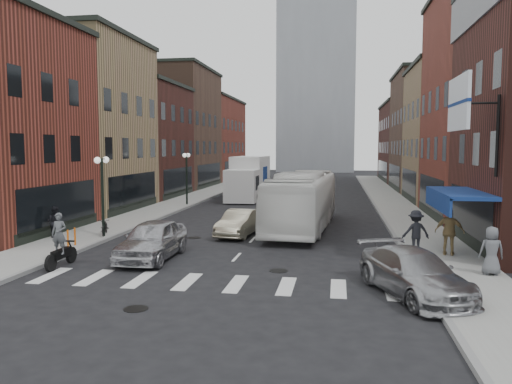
# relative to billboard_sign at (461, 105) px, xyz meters

# --- Properties ---
(ground) EXTENTS (160.00, 160.00, 0.00)m
(ground) POSITION_rel_billboard_sign_xyz_m (-8.59, -0.50, -6.13)
(ground) COLOR black
(ground) RESTS_ON ground
(sidewalk_left) EXTENTS (3.00, 74.00, 0.15)m
(sidewalk_left) POSITION_rel_billboard_sign_xyz_m (-17.09, 21.50, -6.06)
(sidewalk_left) COLOR gray
(sidewalk_left) RESTS_ON ground
(sidewalk_right) EXTENTS (3.00, 74.00, 0.15)m
(sidewalk_right) POSITION_rel_billboard_sign_xyz_m (-0.09, 21.50, -6.06)
(sidewalk_right) COLOR gray
(sidewalk_right) RESTS_ON ground
(curb_left) EXTENTS (0.20, 74.00, 0.16)m
(curb_left) POSITION_rel_billboard_sign_xyz_m (-15.59, 21.50, -6.13)
(curb_left) COLOR gray
(curb_left) RESTS_ON ground
(curb_right) EXTENTS (0.20, 74.00, 0.16)m
(curb_right) POSITION_rel_billboard_sign_xyz_m (-1.59, 21.50, -6.13)
(curb_right) COLOR gray
(curb_right) RESTS_ON ground
(crosswalk_stripes) EXTENTS (12.00, 2.20, 0.01)m
(crosswalk_stripes) POSITION_rel_billboard_sign_xyz_m (-8.59, -3.50, -6.13)
(crosswalk_stripes) COLOR silver
(crosswalk_stripes) RESTS_ON ground
(bldg_left_mid_a) EXTENTS (10.30, 10.20, 12.30)m
(bldg_left_mid_a) POSITION_rel_billboard_sign_xyz_m (-23.58, 13.50, 0.02)
(bldg_left_mid_a) COLOR #A08658
(bldg_left_mid_a) RESTS_ON ground
(bldg_left_mid_b) EXTENTS (10.30, 10.20, 10.30)m
(bldg_left_mid_b) POSITION_rel_billboard_sign_xyz_m (-23.58, 23.50, -0.98)
(bldg_left_mid_b) COLOR #401C16
(bldg_left_mid_b) RESTS_ON ground
(bldg_left_far_a) EXTENTS (10.30, 12.20, 13.30)m
(bldg_left_far_a) POSITION_rel_billboard_sign_xyz_m (-23.58, 34.50, 0.52)
(bldg_left_far_a) COLOR #4D3426
(bldg_left_far_a) RESTS_ON ground
(bldg_left_far_b) EXTENTS (10.30, 16.20, 11.30)m
(bldg_left_far_b) POSITION_rel_billboard_sign_xyz_m (-23.58, 48.50, -0.48)
(bldg_left_far_b) COLOR maroon
(bldg_left_far_b) RESTS_ON ground
(bldg_right_mid_b) EXTENTS (10.30, 10.20, 11.30)m
(bldg_right_mid_b) POSITION_rel_billboard_sign_xyz_m (6.41, 23.50, -0.48)
(bldg_right_mid_b) COLOR #A08658
(bldg_right_mid_b) RESTS_ON ground
(bldg_right_far_a) EXTENTS (10.30, 12.20, 12.30)m
(bldg_right_far_a) POSITION_rel_billboard_sign_xyz_m (6.41, 34.50, 0.02)
(bldg_right_far_a) COLOR #4D3426
(bldg_right_far_a) RESTS_ON ground
(bldg_right_far_b) EXTENTS (10.30, 16.20, 10.30)m
(bldg_right_far_b) POSITION_rel_billboard_sign_xyz_m (6.41, 48.50, -0.98)
(bldg_right_far_b) COLOR #401C16
(bldg_right_far_b) RESTS_ON ground
(awning_blue) EXTENTS (1.80, 5.00, 0.78)m
(awning_blue) POSITION_rel_billboard_sign_xyz_m (0.34, 2.00, -3.50)
(awning_blue) COLOR navy
(awning_blue) RESTS_ON ground
(billboard_sign) EXTENTS (1.52, 3.00, 3.70)m
(billboard_sign) POSITION_rel_billboard_sign_xyz_m (0.00, 0.00, 0.00)
(billboard_sign) COLOR black
(billboard_sign) RESTS_ON ground
(distant_tower) EXTENTS (14.00, 14.00, 50.00)m
(distant_tower) POSITION_rel_billboard_sign_xyz_m (-8.59, 77.50, 18.87)
(distant_tower) COLOR #9399A0
(distant_tower) RESTS_ON ground
(streetlamp_near) EXTENTS (0.32, 1.22, 4.11)m
(streetlamp_near) POSITION_rel_billboard_sign_xyz_m (-15.99, 3.50, -3.22)
(streetlamp_near) COLOR black
(streetlamp_near) RESTS_ON ground
(streetlamp_far) EXTENTS (0.32, 1.22, 4.11)m
(streetlamp_far) POSITION_rel_billboard_sign_xyz_m (-15.99, 17.50, -3.22)
(streetlamp_far) COLOR black
(streetlamp_far) RESTS_ON ground
(bike_rack) EXTENTS (0.08, 0.68, 0.80)m
(bike_rack) POSITION_rel_billboard_sign_xyz_m (-16.19, 0.80, -5.58)
(bike_rack) COLOR #D8590C
(bike_rack) RESTS_ON sidewalk_left
(box_truck) EXTENTS (2.78, 8.65, 3.74)m
(box_truck) POSITION_rel_billboard_sign_xyz_m (-12.15, 23.09, -4.28)
(box_truck) COLOR silver
(box_truck) RESTS_ON ground
(motorcycle_rider) EXTENTS (0.59, 2.07, 2.11)m
(motorcycle_rider) POSITION_rel_billboard_sign_xyz_m (-14.89, -2.30, -5.15)
(motorcycle_rider) COLOR black
(motorcycle_rider) RESTS_ON ground
(transit_bus) EXTENTS (3.51, 11.65, 3.20)m
(transit_bus) POSITION_rel_billboard_sign_xyz_m (-6.37, 8.17, -4.53)
(transit_bus) COLOR white
(transit_bus) RESTS_ON ground
(sedan_left_near) EXTENTS (1.91, 4.74, 1.61)m
(sedan_left_near) POSITION_rel_billboard_sign_xyz_m (-11.94, -0.38, -5.33)
(sedan_left_near) COLOR #B6B6BB
(sedan_left_near) RESTS_ON ground
(sedan_left_far) EXTENTS (1.95, 4.20, 1.33)m
(sedan_left_far) POSITION_rel_billboard_sign_xyz_m (-9.45, 5.50, -5.47)
(sedan_left_far) COLOR beige
(sedan_left_far) RESTS_ON ground
(curb_car) EXTENTS (3.65, 5.28, 1.42)m
(curb_car) POSITION_rel_billboard_sign_xyz_m (-2.09, -3.91, -5.42)
(curb_car) COLOR #A3A4A8
(curb_car) RESTS_ON ground
(parked_bicycle) EXTENTS (1.01, 1.66, 0.82)m
(parked_bicycle) POSITION_rel_billboard_sign_xyz_m (-16.09, 3.85, -5.57)
(parked_bicycle) COLOR black
(parked_bicycle) RESTS_ON sidewalk_left
(ped_left_solo) EXTENTS (0.78, 0.48, 1.53)m
(ped_left_solo) POSITION_rel_billboard_sign_xyz_m (-18.19, 2.78, -5.22)
(ped_left_solo) COLOR black
(ped_left_solo) RESTS_ON sidewalk_left
(ped_right_a) EXTENTS (1.26, 0.81, 1.80)m
(ped_right_a) POSITION_rel_billboard_sign_xyz_m (-1.19, 1.95, -5.08)
(ped_right_a) COLOR black
(ped_right_a) RESTS_ON sidewalk_right
(ped_right_b) EXTENTS (1.26, 0.86, 1.96)m
(ped_right_b) POSITION_rel_billboard_sign_xyz_m (0.11, 1.66, -5.00)
(ped_right_b) COLOR olive
(ped_right_b) RESTS_ON sidewalk_right
(ped_right_c) EXTENTS (0.84, 0.55, 1.70)m
(ped_right_c) POSITION_rel_billboard_sign_xyz_m (0.86, -1.41, -5.13)
(ped_right_c) COLOR slate
(ped_right_c) RESTS_ON sidewalk_right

